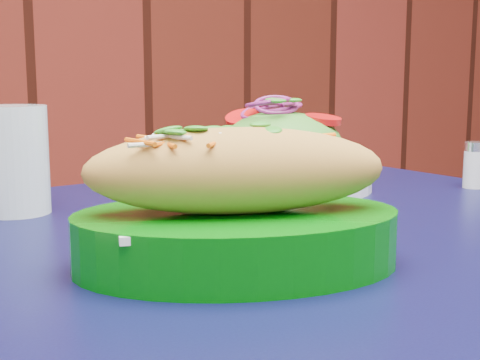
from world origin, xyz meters
TOP-DOWN VIEW (x-y plane):
  - cafe_table at (-0.48, 1.27)m, footprint 0.89×0.89m
  - banh_mi_basket at (-0.60, 1.21)m, footprint 0.30×0.24m
  - salad_plate at (-0.38, 1.50)m, footprint 0.24×0.24m
  - water_glass at (-0.71, 1.50)m, footprint 0.07×0.07m
  - salt_shaker at (-0.15, 1.38)m, footprint 0.03×0.03m

SIDE VIEW (x-z plane):
  - cafe_table at x=-0.48m, z-range 0.29..1.04m
  - salt_shaker at x=-0.15m, z-range 0.75..0.81m
  - banh_mi_basket at x=-0.60m, z-range 0.74..0.86m
  - salad_plate at x=-0.38m, z-range 0.74..0.86m
  - water_glass at x=-0.71m, z-range 0.75..0.87m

